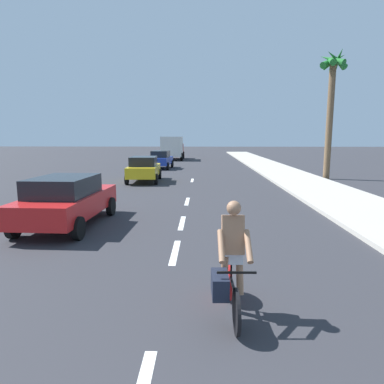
{
  "coord_description": "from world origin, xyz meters",
  "views": [
    {
      "loc": [
        0.66,
        0.45,
        2.76
      ],
      "look_at": [
        0.34,
        10.7,
        1.1
      ],
      "focal_mm": 31.76,
      "sensor_mm": 36.0,
      "label": 1
    }
  ],
  "objects_px": {
    "parked_car_red": "(67,199)",
    "palm_tree_far": "(332,84)",
    "cyclist": "(230,265)",
    "parked_car_yellow": "(144,168)",
    "parked_car_blue": "(161,159)",
    "delivery_truck": "(173,147)"
  },
  "relations": [
    {
      "from": "parked_car_red",
      "to": "palm_tree_far",
      "type": "relative_size",
      "value": 0.53
    },
    {
      "from": "cyclist",
      "to": "parked_car_red",
      "type": "xyz_separation_m",
      "value": [
        -4.65,
        5.31,
        0.01
      ]
    },
    {
      "from": "parked_car_yellow",
      "to": "parked_car_blue",
      "type": "height_order",
      "value": "same"
    },
    {
      "from": "cyclist",
      "to": "parked_car_blue",
      "type": "bearing_deg",
      "value": -82.18
    },
    {
      "from": "palm_tree_far",
      "to": "parked_car_yellow",
      "type": "bearing_deg",
      "value": -171.82
    },
    {
      "from": "parked_car_red",
      "to": "palm_tree_far",
      "type": "bearing_deg",
      "value": 46.84
    },
    {
      "from": "parked_car_red",
      "to": "parked_car_yellow",
      "type": "distance_m",
      "value": 10.75
    },
    {
      "from": "parked_car_yellow",
      "to": "palm_tree_far",
      "type": "relative_size",
      "value": 0.51
    },
    {
      "from": "parked_car_blue",
      "to": "palm_tree_far",
      "type": "height_order",
      "value": "palm_tree_far"
    },
    {
      "from": "parked_car_red",
      "to": "palm_tree_far",
      "type": "height_order",
      "value": "palm_tree_far"
    },
    {
      "from": "cyclist",
      "to": "palm_tree_far",
      "type": "height_order",
      "value": "palm_tree_far"
    },
    {
      "from": "cyclist",
      "to": "delivery_truck",
      "type": "bearing_deg",
      "value": -85.15
    },
    {
      "from": "parked_car_blue",
      "to": "palm_tree_far",
      "type": "bearing_deg",
      "value": -27.9
    },
    {
      "from": "parked_car_yellow",
      "to": "palm_tree_far",
      "type": "distance_m",
      "value": 13.08
    },
    {
      "from": "cyclist",
      "to": "parked_car_blue",
      "type": "height_order",
      "value": "cyclist"
    },
    {
      "from": "palm_tree_far",
      "to": "cyclist",
      "type": "bearing_deg",
      "value": -113.72
    },
    {
      "from": "parked_car_red",
      "to": "parked_car_blue",
      "type": "relative_size",
      "value": 1.13
    },
    {
      "from": "parked_car_yellow",
      "to": "delivery_truck",
      "type": "distance_m",
      "value": 20.94
    },
    {
      "from": "parked_car_blue",
      "to": "delivery_truck",
      "type": "height_order",
      "value": "delivery_truck"
    },
    {
      "from": "parked_car_red",
      "to": "parked_car_blue",
      "type": "bearing_deg",
      "value": 90.23
    },
    {
      "from": "cyclist",
      "to": "delivery_truck",
      "type": "height_order",
      "value": "delivery_truck"
    },
    {
      "from": "cyclist",
      "to": "parked_car_yellow",
      "type": "distance_m",
      "value": 16.55
    }
  ]
}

